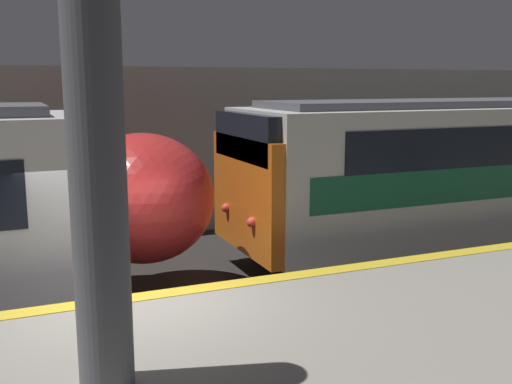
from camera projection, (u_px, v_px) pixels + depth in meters
name	position (u px, v px, depth m)	size (l,w,h in m)	color
ground_plane	(130.00, 367.00, 7.88)	(120.00, 120.00, 0.00)	#282623
station_rear_barrier	(68.00, 156.00, 13.64)	(50.00, 0.15, 4.06)	#B2AD9E
support_pillar_near	(99.00, 202.00, 5.09)	(0.49, 0.49, 3.39)	#56565B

